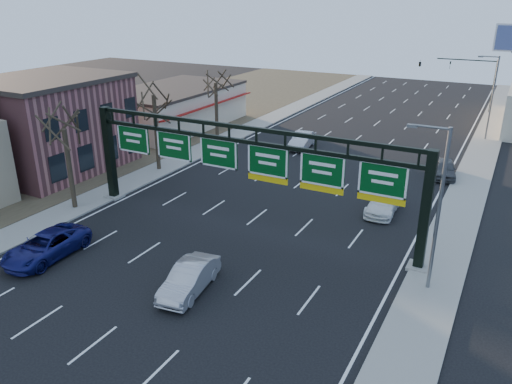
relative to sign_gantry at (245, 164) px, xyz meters
The scene contains 19 objects.
ground 9.24m from the sign_gantry, 91.15° to the right, with size 160.00×160.00×0.00m, color black.
sidewalk_left 18.24m from the sign_gantry, 137.20° to the left, with size 3.00×120.00×0.12m, color gray.
sidewalk_right 18.02m from the sign_gantry, 43.51° to the left, with size 3.00×120.00×0.12m, color gray.
dirt_strip_left 28.25m from the sign_gantry, 154.50° to the left, with size 21.00×120.00×0.06m, color #473D2B.
lane_markings 12.86m from the sign_gantry, 90.76° to the left, with size 21.60×120.00×0.01m, color white.
sign_gantry is the anchor object (origin of this frame).
brick_block 21.87m from the sign_gantry, behind, with size 10.40×12.40×8.30m.
cream_strip 30.24m from the sign_gantry, 135.86° to the left, with size 10.90×18.40×4.70m.
tree_gantry 13.53m from the sign_gantry, 166.97° to the right, with size 3.60×3.60×8.48m.
tree_mid 15.08m from the sign_gantry, 151.63° to the left, with size 3.60×3.60×9.24m.
tree_far 21.57m from the sign_gantry, 127.32° to the left, with size 3.60×3.60×8.86m.
streetlight_near 12.48m from the sign_gantry, ahead, with size 2.15×0.22×9.00m.
streetlight_far 34.29m from the sign_gantry, 68.96° to the left, with size 2.15×0.22×9.00m.
traffic_signal_mast 47.33m from the sign_gantry, 83.29° to the left, with size 10.16×0.54×7.00m.
car_blue_suv 13.21m from the sign_gantry, 133.09° to the right, with size 2.58×5.59×1.55m, color navy.
car_silver_sedan 9.16m from the sign_gantry, 82.02° to the right, with size 1.64×4.71×1.55m, color #A7A7AB.
car_white_wagon 11.17m from the sign_gantry, 43.52° to the left, with size 1.99×4.89×1.42m, color white.
car_grey_far 20.50m from the sign_gantry, 59.09° to the left, with size 1.80×4.48×1.53m, color #3F4244.
car_silver_distant 20.51m from the sign_gantry, 102.05° to the left, with size 1.72×4.92×1.62m, color silver.
Camera 1 is at (15.31, -18.93, 14.86)m, focal length 35.00 mm.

